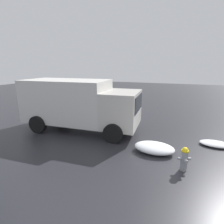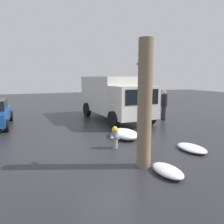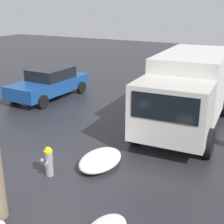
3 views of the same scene
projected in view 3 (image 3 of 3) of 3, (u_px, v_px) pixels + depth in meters
ground_plane at (50, 175)px, 8.33m from camera, size 60.00×60.00×0.00m
fire_hydrant at (49, 161)px, 8.19m from camera, size 0.42×0.33×0.83m
delivery_truck at (189, 88)px, 11.22m from camera, size 6.19×2.82×2.65m
parked_car at (49, 83)px, 15.00m from camera, size 4.25×2.07×1.41m
snow_pile_curbside at (100, 160)px, 8.74m from camera, size 1.58×1.02×0.37m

